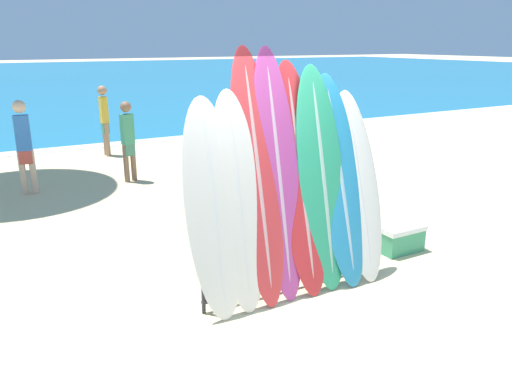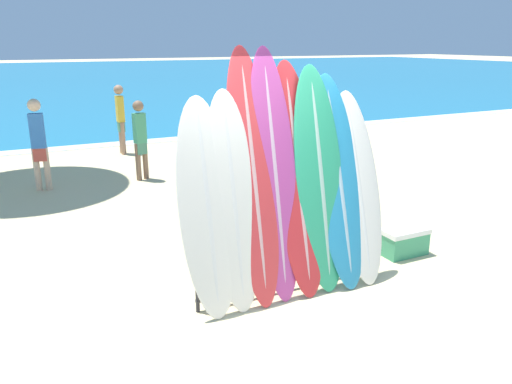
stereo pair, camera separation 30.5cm
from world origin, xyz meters
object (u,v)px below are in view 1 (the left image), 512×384
Objects in this scene: surfboard_slot_1 at (239,203)px; surfboard_slot_2 at (258,179)px; surfboard_slot_6 at (340,180)px; person_far_right at (128,138)px; surfboard_slot_4 at (300,179)px; surfboard_slot_5 at (322,179)px; surfboard_slot_3 at (278,176)px; surfboard_rack at (292,249)px; person_near_water at (24,144)px; surfboard_slot_7 at (358,186)px; person_mid_beach at (271,142)px; cooler_box at (400,238)px; person_far_left at (104,118)px; surfboard_slot_0 at (213,210)px.

surfboard_slot_2 reaches higher than surfboard_slot_1.
surfboard_slot_6 reaches higher than person_far_right.
surfboard_slot_6 is (0.51, -0.03, -0.07)m from surfboard_slot_4.
surfboard_slot_5 is 1.04× the size of surfboard_slot_6.
surfboard_slot_2 is 0.24m from surfboard_slot_3.
surfboard_slot_6 reaches higher than surfboard_rack.
person_far_right is at bearing -171.26° from person_near_water.
surfboard_slot_3 is (-0.14, 0.07, 0.82)m from surfboard_rack.
surfboard_slot_7 is (0.76, -0.05, -0.17)m from surfboard_slot_4.
surfboard_slot_3 is 1.07m from surfboard_slot_7.
person_mid_beach is at bearing -57.46° from person_far_right.
surfboard_slot_5 reaches higher than surfboard_slot_6.
surfboard_slot_2 is at bearing 178.57° from surfboard_slot_6.
surfboard_slot_2 is at bearing 177.91° from surfboard_slot_7.
cooler_box is at bearing 138.03° from person_near_water.
surfboard_rack is 0.83m from surfboard_slot_5.
surfboard_slot_2 reaches higher than surfboard_slot_4.
person_far_left is at bearing 91.42° from surfboard_rack.
surfboard_slot_7 is (1.28, -0.05, -0.25)m from surfboard_slot_2.
surfboard_slot_0 is 1.06m from surfboard_slot_4.
cooler_box is (2.46, 0.20, -0.93)m from surfboard_slot_1.
surfboard_slot_4 is at bearing -0.02° from surfboard_slot_2.
surfboard_slot_3 is 0.29m from surfboard_slot_4.
surfboard_slot_6 is at bearing 175.27° from surfboard_slot_7.
person_near_water is at bearing 119.77° from surfboard_slot_7.
cooler_box is at bearing 6.61° from surfboard_rack.
surfboard_slot_1 is (-0.63, 0.01, 0.62)m from surfboard_rack.
surfboard_slot_6 reaches higher than surfboard_slot_0.
surfboard_slot_5 is 1.55× the size of person_far_right.
surfboard_slot_0 is 4.42m from person_mid_beach.
person_near_water is 3.19m from person_far_left.
surfboard_slot_2 is (0.25, 0.06, 0.20)m from surfboard_slot_1.
surfboard_slot_4 is 0.51m from surfboard_slot_6.
surfboard_slot_4 is at bearing -0.37° from person_far_left.
surfboard_slot_7 reaches higher than person_near_water.
surfboard_slot_0 is 0.83× the size of surfboard_slot_3.
person_far_left is at bearing 94.32° from surfboard_slot_5.
surfboard_rack is at bearing -174.17° from surfboard_slot_5.
surfboard_slot_6 is 1.43× the size of person_mid_beach.
surfboard_slot_5 is 5.34m from person_far_right.
person_far_right is (-0.47, 5.24, -0.38)m from surfboard_slot_4.
surfboard_slot_6 is at bearing 3.30° from person_far_left.
surfboard_rack is 0.88m from surfboard_slot_1.
surfboard_slot_0 is at bearing 113.46° from person_near_water.
surfboard_slot_2 is 1.23× the size of surfboard_slot_7.
surfboard_slot_0 is at bearing -178.57° from surfboard_slot_5.
surfboard_slot_4 reaches higher than surfboard_slot_5.
person_mid_beach is at bearing 71.60° from surfboard_slot_6.
surfboard_slot_2 is at bearing -96.99° from person_mid_beach.
surfboard_rack is at bearing -1.15° from surfboard_slot_1.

